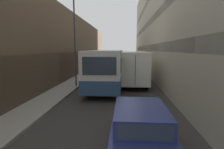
{
  "coord_description": "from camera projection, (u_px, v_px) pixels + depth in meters",
  "views": [
    {
      "loc": [
        0.77,
        0.4,
        3.21
      ],
      "look_at": [
        -0.03,
        11.43,
        1.6
      ],
      "focal_mm": 28.0,
      "sensor_mm": 36.0,
      "label": 1
    }
  ],
  "objects": [
    {
      "name": "ground_plane",
      "position": [
        115.0,
        87.0,
        14.93
      ],
      "size": [
        150.0,
        150.0,
        0.0
      ],
      "primitive_type": "plane",
      "color": "#33302D"
    },
    {
      "name": "sidewalk_left",
      "position": [
        69.0,
        86.0,
        15.21
      ],
      "size": [
        1.88,
        60.0,
        0.13
      ],
      "color": "gray",
      "rests_on": "ground_plane"
    },
    {
      "name": "building_left_shopfront",
      "position": [
        45.0,
        48.0,
        14.89
      ],
      "size": [
        2.4,
        60.0,
        7.27
      ],
      "color": "brown",
      "rests_on": "ground_plane"
    },
    {
      "name": "building_right_apartment",
      "position": [
        177.0,
        4.0,
        13.62
      ],
      "size": [
        2.4,
        60.0,
        13.51
      ],
      "color": "#B7AD93",
      "rests_on": "ground_plane"
    },
    {
      "name": "car_hatchback",
      "position": [
        140.0,
        130.0,
        5.37
      ],
      "size": [
        1.8,
        4.14,
        1.45
      ],
      "color": "navy",
      "rests_on": "ground_plane"
    },
    {
      "name": "bus",
      "position": [
        108.0,
        66.0,
        16.05
      ],
      "size": [
        2.5,
        11.77,
        3.1
      ],
      "color": "silver",
      "rests_on": "ground_plane"
    },
    {
      "name": "box_truck",
      "position": [
        133.0,
        66.0,
        16.41
      ],
      "size": [
        2.33,
        8.0,
        2.97
      ],
      "color": "silver",
      "rests_on": "ground_plane"
    },
    {
      "name": "panel_van",
      "position": [
        109.0,
        62.0,
        29.32
      ],
      "size": [
        1.81,
        4.24,
        1.89
      ],
      "color": "#BCBCC1",
      "rests_on": "ground_plane"
    },
    {
      "name": "street_lamp",
      "position": [
        74.0,
        23.0,
        14.13
      ],
      "size": [
        0.36,
        0.8,
        7.55
      ],
      "color": "#38383D",
      "rests_on": "sidewalk_left"
    }
  ]
}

